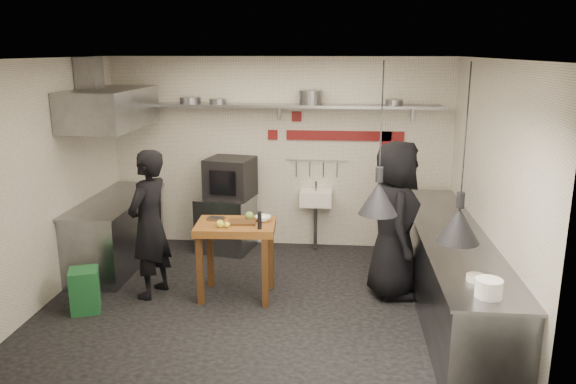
# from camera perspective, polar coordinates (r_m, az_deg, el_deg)

# --- Properties ---
(floor) EXTENTS (5.00, 5.00, 0.00)m
(floor) POSITION_cam_1_polar(r_m,az_deg,el_deg) (6.74, -2.76, -11.13)
(floor) COLOR black
(floor) RESTS_ON ground
(ceiling) EXTENTS (5.00, 5.00, 0.00)m
(ceiling) POSITION_cam_1_polar(r_m,az_deg,el_deg) (6.09, -3.08, 13.40)
(ceiling) COLOR silver
(ceiling) RESTS_ON floor
(wall_back) EXTENTS (5.00, 0.04, 2.80)m
(wall_back) POSITION_cam_1_polar(r_m,az_deg,el_deg) (8.31, -0.84, 3.94)
(wall_back) COLOR silver
(wall_back) RESTS_ON floor
(wall_front) EXTENTS (5.00, 0.04, 2.80)m
(wall_front) POSITION_cam_1_polar(r_m,az_deg,el_deg) (4.29, -6.95, -6.15)
(wall_front) COLOR silver
(wall_front) RESTS_ON floor
(wall_left) EXTENTS (0.04, 4.20, 2.80)m
(wall_left) POSITION_cam_1_polar(r_m,az_deg,el_deg) (7.08, -23.38, 0.92)
(wall_left) COLOR silver
(wall_left) RESTS_ON floor
(wall_right) EXTENTS (0.04, 4.20, 2.80)m
(wall_right) POSITION_cam_1_polar(r_m,az_deg,el_deg) (6.41, 19.77, -0.02)
(wall_right) COLOR silver
(wall_right) RESTS_ON floor
(red_band_horiz) EXTENTS (1.70, 0.02, 0.14)m
(red_band_horiz) POSITION_cam_1_polar(r_m,az_deg,el_deg) (8.20, 5.79, 5.71)
(red_band_horiz) COLOR maroon
(red_band_horiz) RESTS_ON wall_back
(red_band_vert) EXTENTS (0.14, 0.02, 1.10)m
(red_band_vert) POSITION_cam_1_polar(r_m,az_deg,el_deg) (8.31, 9.85, 2.32)
(red_band_vert) COLOR maroon
(red_band_vert) RESTS_ON wall_back
(red_tile_a) EXTENTS (0.14, 0.02, 0.14)m
(red_tile_a) POSITION_cam_1_polar(r_m,az_deg,el_deg) (8.19, 0.89, 7.67)
(red_tile_a) COLOR maroon
(red_tile_a) RESTS_ON wall_back
(red_tile_b) EXTENTS (0.14, 0.02, 0.14)m
(red_tile_b) POSITION_cam_1_polar(r_m,az_deg,el_deg) (8.26, -1.55, 5.84)
(red_tile_b) COLOR maroon
(red_tile_b) RESTS_ON wall_back
(back_shelf) EXTENTS (4.60, 0.34, 0.04)m
(back_shelf) POSITION_cam_1_polar(r_m,az_deg,el_deg) (8.03, -1.00, 8.77)
(back_shelf) COLOR slate
(back_shelf) RESTS_ON wall_back
(shelf_bracket_left) EXTENTS (0.04, 0.06, 0.24)m
(shelf_bracket_left) POSITION_cam_1_polar(r_m,az_deg,el_deg) (8.61, -13.68, 8.07)
(shelf_bracket_left) COLOR slate
(shelf_bracket_left) RESTS_ON wall_back
(shelf_bracket_mid) EXTENTS (0.04, 0.06, 0.24)m
(shelf_bracket_mid) POSITION_cam_1_polar(r_m,az_deg,el_deg) (8.19, -0.87, 8.17)
(shelf_bracket_mid) COLOR slate
(shelf_bracket_mid) RESTS_ON wall_back
(shelf_bracket_right) EXTENTS (0.04, 0.06, 0.24)m
(shelf_bracket_right) POSITION_cam_1_polar(r_m,az_deg,el_deg) (8.21, 12.56, 7.84)
(shelf_bracket_right) COLOR slate
(shelf_bracket_right) RESTS_ON wall_back
(pan_far_left) EXTENTS (0.31, 0.31, 0.09)m
(pan_far_left) POSITION_cam_1_polar(r_m,az_deg,el_deg) (8.27, -9.90, 9.17)
(pan_far_left) COLOR slate
(pan_far_left) RESTS_ON back_shelf
(pan_mid_left) EXTENTS (0.31, 0.31, 0.07)m
(pan_mid_left) POSITION_cam_1_polar(r_m,az_deg,el_deg) (8.17, -7.11, 9.14)
(pan_mid_left) COLOR slate
(pan_mid_left) RESTS_ON back_shelf
(stock_pot) EXTENTS (0.43, 0.43, 0.20)m
(stock_pot) POSITION_cam_1_polar(r_m,az_deg,el_deg) (7.99, 2.30, 9.59)
(stock_pot) COLOR slate
(stock_pot) RESTS_ON back_shelf
(pan_right) EXTENTS (0.29, 0.29, 0.08)m
(pan_right) POSITION_cam_1_polar(r_m,az_deg,el_deg) (8.01, 10.71, 8.94)
(pan_right) COLOR slate
(pan_right) RESTS_ON back_shelf
(oven_stand) EXTENTS (0.85, 0.80, 0.80)m
(oven_stand) POSITION_cam_1_polar(r_m,az_deg,el_deg) (8.34, -6.29, -3.19)
(oven_stand) COLOR slate
(oven_stand) RESTS_ON floor
(combi_oven) EXTENTS (0.74, 0.70, 0.58)m
(combi_oven) POSITION_cam_1_polar(r_m,az_deg,el_deg) (8.16, -5.87, 1.44)
(combi_oven) COLOR black
(combi_oven) RESTS_ON oven_stand
(oven_door) EXTENTS (0.49, 0.12, 0.46)m
(oven_door) POSITION_cam_1_polar(r_m,az_deg,el_deg) (7.92, -6.75, 1.03)
(oven_door) COLOR maroon
(oven_door) RESTS_ON combi_oven
(oven_glass) EXTENTS (0.38, 0.09, 0.34)m
(oven_glass) POSITION_cam_1_polar(r_m,az_deg,el_deg) (7.86, -6.68, 0.93)
(oven_glass) COLOR black
(oven_glass) RESTS_ON oven_door
(hand_sink) EXTENTS (0.46, 0.34, 0.22)m
(hand_sink) POSITION_cam_1_polar(r_m,az_deg,el_deg) (8.23, 2.85, -0.61)
(hand_sink) COLOR white
(hand_sink) RESTS_ON wall_back
(sink_tap) EXTENTS (0.03, 0.03, 0.14)m
(sink_tap) POSITION_cam_1_polar(r_m,az_deg,el_deg) (8.19, 2.87, 0.61)
(sink_tap) COLOR slate
(sink_tap) RESTS_ON hand_sink
(sink_drain) EXTENTS (0.06, 0.06, 0.66)m
(sink_drain) POSITION_cam_1_polar(r_m,az_deg,el_deg) (8.32, 2.80, -3.61)
(sink_drain) COLOR slate
(sink_drain) RESTS_ON floor
(utensil_rail) EXTENTS (0.90, 0.02, 0.02)m
(utensil_rail) POSITION_cam_1_polar(r_m,az_deg,el_deg) (8.25, 2.94, 3.27)
(utensil_rail) COLOR slate
(utensil_rail) RESTS_ON wall_back
(counter_right) EXTENTS (0.70, 3.80, 0.90)m
(counter_right) POSITION_cam_1_polar(r_m,az_deg,el_deg) (6.62, 16.12, -7.94)
(counter_right) COLOR slate
(counter_right) RESTS_ON floor
(counter_right_top) EXTENTS (0.76, 3.90, 0.03)m
(counter_right_top) POSITION_cam_1_polar(r_m,az_deg,el_deg) (6.47, 16.40, -4.12)
(counter_right_top) COLOR slate
(counter_right_top) RESTS_ON counter_right
(plate_stack) EXTENTS (0.26, 0.26, 0.15)m
(plate_stack) POSITION_cam_1_polar(r_m,az_deg,el_deg) (4.91, 19.72, -9.19)
(plate_stack) COLOR white
(plate_stack) RESTS_ON counter_right_top
(small_bowl_right) EXTENTS (0.20, 0.20, 0.05)m
(small_bowl_right) POSITION_cam_1_polar(r_m,az_deg,el_deg) (5.22, 18.58, -8.27)
(small_bowl_right) COLOR white
(small_bowl_right) RESTS_ON counter_right_top
(counter_left) EXTENTS (0.70, 1.90, 0.90)m
(counter_left) POSITION_cam_1_polar(r_m,az_deg,el_deg) (8.08, -17.02, -3.96)
(counter_left) COLOR slate
(counter_left) RESTS_ON floor
(counter_left_top) EXTENTS (0.76, 2.00, 0.03)m
(counter_left_top) POSITION_cam_1_polar(r_m,az_deg,el_deg) (7.95, -17.27, -0.77)
(counter_left_top) COLOR slate
(counter_left_top) RESTS_ON counter_left
(extractor_hood) EXTENTS (0.78, 1.60, 0.50)m
(extractor_hood) POSITION_cam_1_polar(r_m,az_deg,el_deg) (7.72, -17.60, 8.11)
(extractor_hood) COLOR slate
(extractor_hood) RESTS_ON ceiling
(hood_duct) EXTENTS (0.28, 0.28, 0.50)m
(hood_duct) POSITION_cam_1_polar(r_m,az_deg,el_deg) (7.79, -19.55, 10.97)
(hood_duct) COLOR slate
(hood_duct) RESTS_ON ceiling
(green_bin) EXTENTS (0.40, 0.40, 0.50)m
(green_bin) POSITION_cam_1_polar(r_m,az_deg,el_deg) (6.83, -19.94, -9.38)
(green_bin) COLOR #1C5F2F
(green_bin) RESTS_ON floor
(prep_table) EXTENTS (0.96, 0.70, 0.92)m
(prep_table) POSITION_cam_1_polar(r_m,az_deg,el_deg) (6.75, -5.25, -6.88)
(prep_table) COLOR brown
(prep_table) RESTS_ON floor
(cutting_board) EXTENTS (0.34, 0.25, 0.02)m
(cutting_board) POSITION_cam_1_polar(r_m,az_deg,el_deg) (6.59, -4.69, -3.06)
(cutting_board) COLOR #4F2F16
(cutting_board) RESTS_ON prep_table
(pepper_mill) EXTENTS (0.05, 0.05, 0.20)m
(pepper_mill) POSITION_cam_1_polar(r_m,az_deg,el_deg) (6.34, -2.90, -2.90)
(pepper_mill) COLOR black
(pepper_mill) RESTS_ON prep_table
(lemon_a) EXTENTS (0.11, 0.11, 0.09)m
(lemon_a) POSITION_cam_1_polar(r_m,az_deg,el_deg) (6.46, -6.93, -3.23)
(lemon_a) COLOR yellow
(lemon_a) RESTS_ON prep_table
(lemon_b) EXTENTS (0.08, 0.08, 0.07)m
(lemon_b) POSITION_cam_1_polar(r_m,az_deg,el_deg) (6.43, -6.21, -3.31)
(lemon_b) COLOR yellow
(lemon_b) RESTS_ON prep_table
(veg_ball) EXTENTS (0.14, 0.14, 0.11)m
(veg_ball) POSITION_cam_1_polar(r_m,az_deg,el_deg) (6.69, -3.95, -2.44)
(veg_ball) COLOR olive
(veg_ball) RESTS_ON prep_table
(steel_tray) EXTENTS (0.21, 0.16, 0.03)m
(steel_tray) POSITION_cam_1_polar(r_m,az_deg,el_deg) (6.74, -7.33, -2.70)
(steel_tray) COLOR slate
(steel_tray) RESTS_ON prep_table
(bowl) EXTENTS (0.25, 0.25, 0.06)m
(bowl) POSITION_cam_1_polar(r_m,az_deg,el_deg) (6.65, -2.55, -2.70)
(bowl) COLOR white
(bowl) RESTS_ON prep_table
(heat_lamp_near) EXTENTS (0.41, 0.41, 1.41)m
(heat_lamp_near) POSITION_cam_1_polar(r_m,az_deg,el_deg) (5.17, 9.40, 5.26)
(heat_lamp_near) COLOR black
(heat_lamp_near) RESTS_ON ceiling
(heat_lamp_far) EXTENTS (0.46, 0.46, 1.55)m
(heat_lamp_far) POSITION_cam_1_polar(r_m,az_deg,el_deg) (4.98, 17.45, 3.59)
(heat_lamp_far) COLOR black
(heat_lamp_far) RESTS_ON ceiling
(chef_left) EXTENTS (0.59, 0.74, 1.78)m
(chef_left) POSITION_cam_1_polar(r_m,az_deg,el_deg) (6.82, -13.91, -3.20)
(chef_left) COLOR black
(chef_left) RESTS_ON floor
(chef_right) EXTENTS (0.64, 0.95, 1.88)m
(chef_right) POSITION_cam_1_polar(r_m,az_deg,el_deg) (6.74, 10.78, -2.81)
(chef_right) COLOR black
(chef_right) RESTS_ON floor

